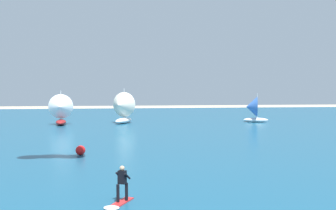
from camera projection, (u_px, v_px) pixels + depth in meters
ocean at (147, 126)px, 50.49m from camera, size 160.00×90.00×0.10m
kitesurfer at (120, 190)px, 16.65m from camera, size 1.45×1.98×1.67m
sailboat_mid_right at (122, 108)px, 53.81m from camera, size 4.07×4.57×5.11m
sailboat_leading at (61, 109)px, 51.51m from camera, size 3.56×4.17×4.80m
sailboat_trailing at (252, 109)px, 56.23m from camera, size 3.86×3.40×4.34m
marker_buoy at (80, 150)px, 28.66m from camera, size 0.75×0.75×0.75m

